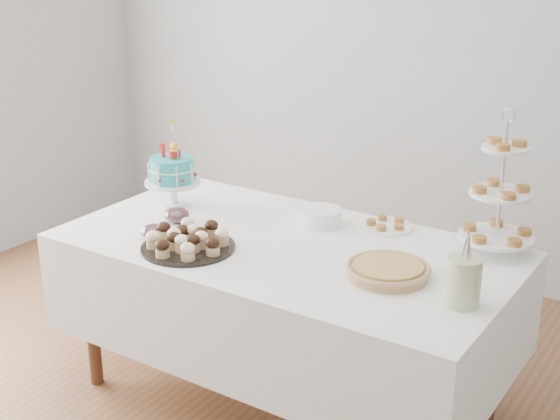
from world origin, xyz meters
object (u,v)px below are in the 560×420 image
Objects in this scene: cupcake_tray at (188,239)px; pastry_plate at (387,224)px; table at (285,292)px; tiered_stand at (501,194)px; jam_bowl_a at (153,232)px; birthday_cake at (173,183)px; utensil_pitcher at (464,280)px; jam_bowl_b at (177,215)px; pie at (388,270)px; plate_stack at (321,217)px.

cupcake_tray is 1.69× the size of pastry_plate.
cupcake_tray reaches higher than table.
cupcake_tray is at bearing -130.92° from pastry_plate.
jam_bowl_a is at bearing -152.64° from tiered_stand.
cupcake_tray is at bearing -49.95° from birthday_cake.
table is 0.49m from cupcake_tray.
birthday_cake reaches higher than utensil_pitcher.
birthday_cake is at bearing -163.33° from pastry_plate.
table is 8.27× the size of pastry_plate.
cupcake_tray is at bearing -41.56° from jam_bowl_b.
cupcake_tray is at bearing -165.85° from pie.
table is at bearing 41.70° from cupcake_tray.
pie is at bearing -7.49° from table.
jam_bowl_b is (-0.83, -0.46, 0.02)m from pastry_plate.
birthday_cake is 1.51m from tiered_stand.
birthday_cake is at bearing 134.33° from jam_bowl_b.
pastry_plate is 0.94m from jam_bowl_b.
table is at bearing -92.30° from plate_stack.
plate_stack is at bearing -155.05° from pastry_plate.
cupcake_tray is at bearing -120.00° from plate_stack.
jam_bowl_a is 1.35m from utensil_pitcher.
pastry_plate is (0.27, 0.12, -0.02)m from plate_stack.
plate_stack reaches higher than pastry_plate.
table is 7.00× the size of utensil_pitcher.
jam_bowl_a is (-0.20, 0.01, -0.01)m from cupcake_tray.
pie is at bearing -119.22° from tiered_stand.
table is at bearing -15.17° from birthday_cake.
cupcake_tray is 1.43× the size of utensil_pitcher.
jam_bowl_b is at bearing 138.44° from cupcake_tray.
table is 0.62m from jam_bowl_a.
tiered_stand is 5.17× the size of jam_bowl_b.
utensil_pitcher is (1.14, 0.14, 0.05)m from cupcake_tray.
cupcake_tray is at bearing -3.38° from jam_bowl_a.
pie is 0.52m from pastry_plate.
plate_stack is (-0.50, 0.34, 0.01)m from pie.
utensil_pitcher is (1.54, -0.24, -0.01)m from birthday_cake.
birthday_cake is 0.43m from jam_bowl_a.
pie is at bearing -63.59° from pastry_plate.
plate_stack is (0.32, 0.55, -0.01)m from cupcake_tray.
table is 18.12× the size of jam_bowl_a.
birthday_cake is (-0.71, 0.11, 0.34)m from table.
jam_bowl_a reaches higher than table.
jam_bowl_b is at bearing -174.12° from table.
birthday_cake is at bearing -175.85° from utensil_pitcher.
jam_bowl_a is at bearing -152.78° from table.
jam_bowl_a is at bearing -78.15° from jam_bowl_b.
jam_bowl_b is (-1.06, 0.01, 0.00)m from pie.
utensil_pitcher reaches higher than table.
tiered_stand is 0.80m from plate_stack.
cupcake_tray is 3.39× the size of jam_bowl_b.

